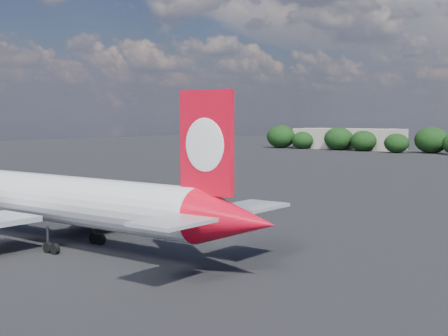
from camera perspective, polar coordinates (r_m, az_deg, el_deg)
The scene contains 3 objects.
ground at distance 104.16m, azimuth 9.68°, elevation -2.27°, with size 500.00×500.00×0.00m, color black.
qantas_airliner at distance 61.15m, azimuth -13.98°, elevation -2.99°, with size 44.59×42.33×14.58m.
terminal_building at distance 250.62m, azimuth 11.34°, elevation 2.64°, with size 42.00×16.00×8.00m.
Camera 1 is at (50.03, -30.51, 12.43)m, focal length 50.00 mm.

